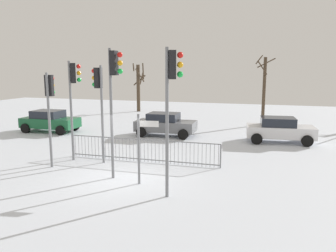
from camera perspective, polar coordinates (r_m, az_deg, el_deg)
ground_plane at (r=13.47m, az=-7.98°, el=-8.65°), size 60.00×60.00×0.00m
traffic_light_mid_left at (r=15.07m, az=-19.68°, el=4.52°), size 0.34×0.57×4.09m
traffic_light_rear_right at (r=15.11m, az=-11.79°, el=5.74°), size 0.56×0.36×4.40m
traffic_light_foreground_left at (r=12.67m, az=-9.31°, el=7.03°), size 0.57×0.32×5.00m
traffic_light_foreground_right at (r=10.61m, az=0.58°, el=6.32°), size 0.54×0.38×4.92m
traffic_light_mid_right at (r=15.82m, az=-15.98°, el=6.27°), size 0.51×0.42×4.60m
direction_sign_post at (r=12.20m, az=-4.74°, el=-3.27°), size 0.78×0.18×2.63m
pedestrian_guard_railing at (r=15.33m, az=-4.42°, el=-4.15°), size 7.24×0.17×1.07m
car_grey_trailing at (r=21.20m, az=-0.49°, el=0.36°), size 3.83×1.98×1.47m
car_white_near at (r=20.36m, az=18.63°, el=-0.55°), size 3.94×2.22×1.47m
car_green_far at (r=23.96m, az=-19.69°, el=0.87°), size 3.83×1.99×1.47m
bare_tree_left at (r=33.59m, az=-5.08°, el=6.86°), size 1.46×1.46×4.82m
bare_tree_centre at (r=26.31m, az=16.17°, el=6.13°), size 1.45×1.36×5.30m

